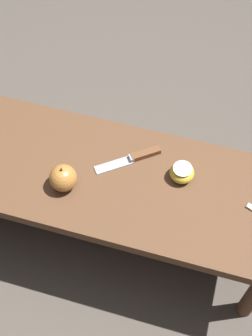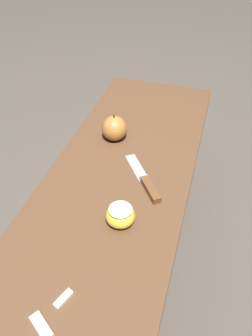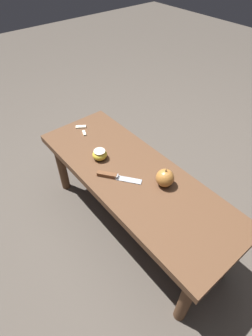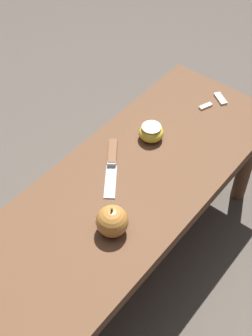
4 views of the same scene
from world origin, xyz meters
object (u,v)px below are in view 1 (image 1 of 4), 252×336
at_px(wooden_bench, 114,187).
at_px(apple_cut, 182,173).
at_px(apple_whole, 63,178).
at_px(knife, 137,157).

xyz_separation_m(wooden_bench, apple_cut, (0.20, 0.06, 0.09)).
bearing_deg(wooden_bench, apple_whole, -153.16).
height_order(wooden_bench, knife, knife).
xyz_separation_m(wooden_bench, apple_whole, (-0.14, -0.07, 0.10)).
distance_m(knife, apple_whole, 0.25).
bearing_deg(apple_cut, apple_whole, -159.28).
relative_size(wooden_bench, apple_cut, 15.06).
bearing_deg(knife, apple_whole, 3.64).
relative_size(apple_whole, apple_cut, 1.25).
xyz_separation_m(apple_whole, apple_cut, (0.34, 0.13, -0.02)).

